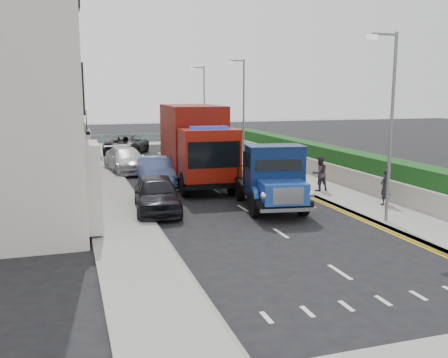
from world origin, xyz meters
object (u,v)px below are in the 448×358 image
(parked_car_front, at_px, (157,194))
(lamp_mid, at_px, (242,106))
(bedford_lorry, at_px, (273,181))
(red_lorry, at_px, (195,143))
(lamp_far, at_px, (203,102))
(pedestrian_east_near, at_px, (385,187))
(lamp_near, at_px, (389,117))

(parked_car_front, bearing_deg, lamp_mid, 61.62)
(bedford_lorry, bearing_deg, red_lorry, 111.10)
(red_lorry, bearing_deg, parked_car_front, -115.90)
(lamp_mid, bearing_deg, parked_car_front, -124.05)
(lamp_far, distance_m, pedestrian_east_near, 23.94)
(pedestrian_east_near, bearing_deg, bedford_lorry, -32.38)
(lamp_far, distance_m, red_lorry, 16.59)
(parked_car_front, distance_m, pedestrian_east_near, 9.70)
(lamp_near, distance_m, red_lorry, 11.34)
(lamp_near, bearing_deg, red_lorry, 114.66)
(bedford_lorry, distance_m, parked_car_front, 4.85)
(red_lorry, distance_m, parked_car_front, 6.64)
(red_lorry, bearing_deg, pedestrian_east_near, -48.33)
(lamp_near, height_order, red_lorry, lamp_near)
(lamp_far, bearing_deg, parked_car_front, -109.88)
(lamp_mid, xyz_separation_m, red_lorry, (-4.67, -5.82, -1.77))
(lamp_mid, height_order, parked_car_front, lamp_mid)
(lamp_mid, bearing_deg, lamp_near, -90.00)
(lamp_mid, distance_m, parked_car_front, 14.26)
(lamp_near, distance_m, bedford_lorry, 5.25)
(lamp_far, relative_size, bedford_lorry, 1.17)
(lamp_near, bearing_deg, parked_car_front, 149.98)
(bedford_lorry, distance_m, red_lorry, 7.22)
(lamp_mid, distance_m, pedestrian_east_near, 14.12)
(red_lorry, relative_size, pedestrian_east_near, 5.12)
(red_lorry, bearing_deg, lamp_far, 76.27)
(pedestrian_east_near, bearing_deg, lamp_mid, -105.04)
(lamp_mid, xyz_separation_m, bedford_lorry, (-3.13, -12.80, -2.74))
(lamp_near, bearing_deg, lamp_mid, 90.00)
(bedford_lorry, bearing_deg, parked_car_front, 173.08)
(pedestrian_east_near, bearing_deg, parked_car_front, -34.98)
(parked_car_front, bearing_deg, pedestrian_east_near, -7.27)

